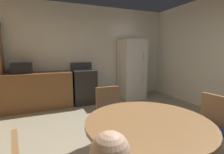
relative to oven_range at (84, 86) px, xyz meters
The scene contains 9 objects.
ground_plane 2.56m from the oven_range, 87.33° to the right, with size 14.00×14.00×0.00m, color gray.
wall_back 0.97m from the oven_range, 73.50° to the left, with size 5.46×0.12×2.70m, color silver.
kitchen_counter 1.33m from the oven_range, behind, with size 1.96×0.60×0.90m, color brown.
oven_range is the anchor object (origin of this frame).
refrigerator 1.52m from the oven_range, ahead, with size 0.68×0.68×1.76m.
microwave 1.57m from the oven_range, behind, with size 0.44×0.32×0.26m, color black.
dining_table 3.17m from the oven_range, 92.08° to the right, with size 1.21×1.21×0.76m.
chair_north 2.18m from the oven_range, 92.73° to the right, with size 0.40×0.40×0.87m.
chair_east 3.20m from the oven_range, 74.22° to the right, with size 0.43×0.43×0.87m.
Camera 1 is at (-1.14, -1.91, 1.42)m, focal length 26.68 mm.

